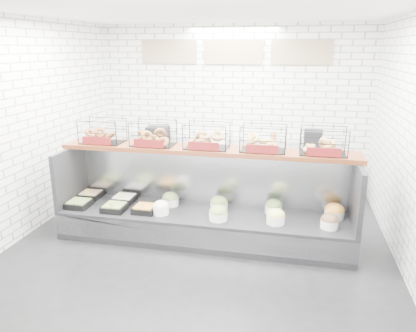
# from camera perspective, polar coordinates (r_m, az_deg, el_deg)

# --- Properties ---
(ground) EXTENTS (5.50, 5.50, 0.00)m
(ground) POSITION_cam_1_polar(r_m,az_deg,el_deg) (5.53, -1.34, -11.51)
(ground) COLOR black
(ground) RESTS_ON ground
(room_shell) EXTENTS (5.02, 5.51, 3.01)m
(room_shell) POSITION_cam_1_polar(r_m,az_deg,el_deg) (5.50, 0.01, 10.88)
(room_shell) COLOR white
(room_shell) RESTS_ON ground
(display_case) EXTENTS (4.00, 0.90, 1.20)m
(display_case) POSITION_cam_1_polar(r_m,az_deg,el_deg) (5.69, -0.52, -7.01)
(display_case) COLOR black
(display_case) RESTS_ON ground
(bagel_shelf) EXTENTS (4.10, 0.50, 0.40)m
(bagel_shelf) POSITION_cam_1_polar(r_m,az_deg,el_deg) (5.52, -0.12, 3.75)
(bagel_shelf) COLOR #4C2110
(bagel_shelf) RESTS_ON display_case
(prep_counter) EXTENTS (4.00, 0.60, 1.20)m
(prep_counter) POSITION_cam_1_polar(r_m,az_deg,el_deg) (7.57, 2.92, 0.11)
(prep_counter) COLOR #93969B
(prep_counter) RESTS_ON ground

